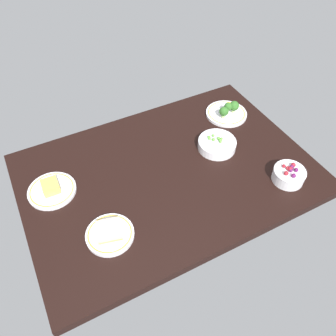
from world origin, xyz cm
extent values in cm
cube|color=black|center=(0.00, 0.00, 2.00)|extent=(122.62, 84.97, 4.00)
cylinder|color=silver|center=(-33.64, -18.71, 4.79)|extent=(17.83, 17.83, 1.59)
torus|color=gold|center=(-33.64, -18.71, 5.59)|extent=(16.19, 16.19, 0.50)
cube|color=beige|center=(-33.64, -18.71, 6.19)|extent=(10.59, 10.68, 1.20)
cube|color=#E5B24C|center=(-33.64, -18.71, 7.19)|extent=(10.59, 10.68, 0.80)
cube|color=beige|center=(-33.64, -18.71, 8.19)|extent=(10.59, 10.68, 1.20)
cylinder|color=silver|center=(42.34, -27.37, 6.62)|extent=(13.12, 13.12, 5.25)
torus|color=silver|center=(42.34, -27.37, 9.25)|extent=(13.40, 13.40, 0.80)
sphere|color=#59144C|center=(42.19, -27.52, 10.12)|extent=(1.76, 1.76, 1.76)
sphere|color=#59144C|center=(43.71, -26.35, 10.13)|extent=(1.77, 1.77, 1.77)
sphere|color=#59144C|center=(44.29, -28.52, 10.11)|extent=(1.72, 1.72, 1.72)
sphere|color=maroon|center=(42.23, -27.01, 10.28)|extent=(2.07, 2.07, 2.07)
sphere|color=maroon|center=(44.94, -25.85, 10.27)|extent=(2.06, 2.06, 2.06)
sphere|color=#B2232D|center=(41.99, -26.01, 10.02)|extent=(1.54, 1.54, 1.54)
sphere|color=maroon|center=(41.32, -24.36, 10.01)|extent=(1.52, 1.52, 1.52)
sphere|color=maroon|center=(39.35, -28.04, 10.17)|extent=(1.85, 1.85, 1.85)
sphere|color=#59144C|center=(41.16, -30.45, 10.16)|extent=(1.84, 1.84, 1.84)
cylinder|color=silver|center=(-47.14, 11.71, 4.68)|extent=(19.45, 19.45, 1.37)
torus|color=gold|center=(-47.14, 11.71, 5.37)|extent=(17.61, 17.61, 0.50)
cube|color=#F2D14C|center=(-47.14, 11.71, 7.30)|extent=(6.68, 7.47, 3.86)
cylinder|color=silver|center=(44.09, 20.75, 4.69)|extent=(20.57, 20.57, 1.38)
torus|color=gold|center=(44.09, 20.75, 5.38)|extent=(18.60, 18.60, 0.50)
cylinder|color=#9EBC72|center=(43.90, 19.93, 6.83)|extent=(1.42, 1.42, 2.90)
sphere|color=#2D6023|center=(43.90, 19.93, 9.80)|extent=(4.05, 4.05, 4.05)
cylinder|color=#9EBC72|center=(40.30, 18.31, 6.42)|extent=(1.61, 1.61, 2.08)
sphere|color=#2D6023|center=(40.30, 18.31, 9.19)|extent=(4.60, 4.60, 4.60)
cylinder|color=#9EBC72|center=(47.37, 19.64, 6.38)|extent=(1.71, 1.71, 2.01)
sphere|color=#2D6023|center=(47.37, 19.64, 9.21)|extent=(4.87, 4.87, 4.87)
cylinder|color=silver|center=(26.48, 2.61, 6.03)|extent=(17.25, 17.25, 4.06)
torus|color=silver|center=(26.48, 2.61, 8.06)|extent=(17.36, 17.36, 0.80)
sphere|color=#599E38|center=(23.89, 5.20, 8.68)|extent=(1.25, 1.25, 1.25)
sphere|color=#599E38|center=(27.60, 3.42, 8.81)|extent=(1.50, 1.50, 1.50)
sphere|color=#599E38|center=(27.11, 1.13, 8.61)|extent=(1.11, 1.11, 1.11)
sphere|color=#599E38|center=(28.73, 2.72, 8.66)|extent=(1.21, 1.21, 1.21)
sphere|color=#599E38|center=(25.09, 3.69, 8.80)|extent=(1.50, 1.50, 1.50)
sphere|color=#599E38|center=(24.26, 6.16, 8.76)|extent=(1.41, 1.41, 1.41)
sphere|color=#599E38|center=(26.48, 6.23, 8.70)|extent=(1.29, 1.29, 1.29)
sphere|color=#599E38|center=(27.55, 1.94, 8.84)|extent=(1.57, 1.57, 1.57)
camera|label=1|loc=(-45.70, -87.96, 113.11)|focal=36.59mm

